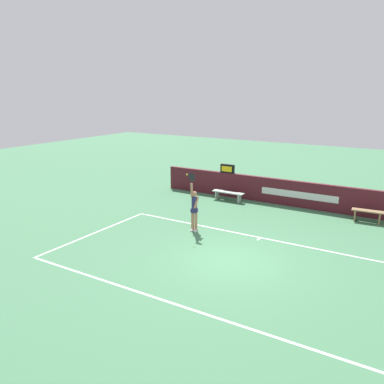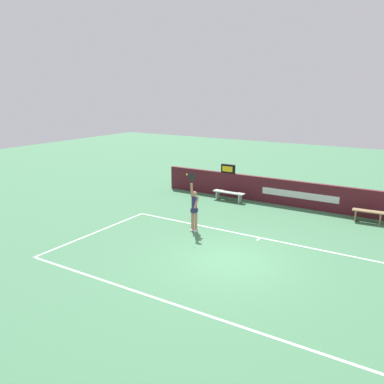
{
  "view_description": "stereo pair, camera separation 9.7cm",
  "coord_description": "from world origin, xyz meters",
  "views": [
    {
      "loc": [
        5.12,
        -10.83,
        5.39
      ],
      "look_at": [
        -2.7,
        1.92,
        1.54
      ],
      "focal_mm": 36.96,
      "sensor_mm": 36.0,
      "label": 1
    },
    {
      "loc": [
        5.2,
        -10.78,
        5.39
      ],
      "look_at": [
        -2.7,
        1.92,
        1.54
      ],
      "focal_mm": 36.96,
      "sensor_mm": 36.0,
      "label": 2
    }
  ],
  "objects": [
    {
      "name": "ground_plane",
      "position": [
        0.0,
        0.0,
        0.0
      ],
      "size": [
        60.0,
        60.0,
        0.0
      ],
      "primitive_type": "plane",
      "color": "#3F744E"
    },
    {
      "name": "courtside_bench_far",
      "position": [
        3.13,
        6.54,
        0.38
      ],
      "size": [
        1.28,
        0.43,
        0.52
      ],
      "color": "#90714D",
      "rests_on": "ground"
    },
    {
      "name": "back_wall",
      "position": [
        -0.0,
        7.25,
        0.62
      ],
      "size": [
        14.66,
        0.21,
        1.24
      ],
      "color": "#4E1720",
      "rests_on": "ground"
    },
    {
      "name": "tennis_ball",
      "position": [
        -2.65,
        1.48,
        2.32
      ],
      "size": [
        0.06,
        0.06,
        0.06
      ],
      "color": "#C9D936"
    },
    {
      "name": "tennis_player",
      "position": [
        -2.53,
        1.8,
        0.97
      ],
      "size": [
        0.46,
        0.39,
        2.35
      ],
      "color": "#A67456",
      "rests_on": "ground"
    },
    {
      "name": "courtside_bench_near",
      "position": [
        -3.36,
        6.48,
        0.36
      ],
      "size": [
        1.65,
        0.37,
        0.46
      ],
      "color": "#ADBBB0",
      "rests_on": "ground"
    },
    {
      "name": "speed_display",
      "position": [
        -3.81,
        7.25,
        1.47
      ],
      "size": [
        0.75,
        0.17,
        0.45
      ],
      "color": "black",
      "rests_on": "back_wall"
    },
    {
      "name": "court_lines",
      "position": [
        0.0,
        -0.34,
        0.0
      ],
      "size": [
        11.51,
        5.75,
        0.0
      ],
      "color": "white",
      "rests_on": "ground"
    }
  ]
}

